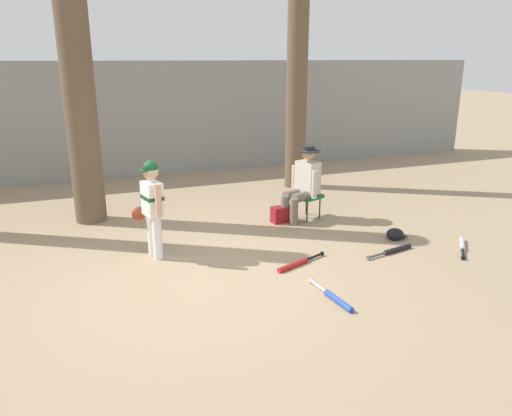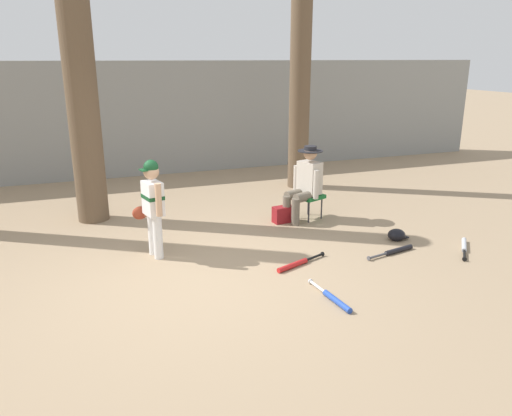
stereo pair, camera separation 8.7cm
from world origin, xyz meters
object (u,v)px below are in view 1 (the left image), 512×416
bat_black_composite (394,250)px  bat_blue_youth (335,298)px  tree_near_player (78,89)px  batting_helmet_black (395,234)px  tree_behind_spectator (297,68)px  bat_aluminum_silver (462,245)px  seated_spectator (303,181)px  bat_red_barrel (296,264)px  folding_stool (307,197)px  young_ballplayer (151,203)px  handbag_beside_stool (282,214)px

bat_black_composite → bat_blue_youth: size_ratio=1.01×
tree_near_player → batting_helmet_black: (4.08, -2.50, -2.01)m
tree_behind_spectator → bat_blue_youth: size_ratio=6.68×
tree_behind_spectator → bat_black_composite: size_ratio=6.61×
tree_behind_spectator → bat_aluminum_silver: (0.72, -3.96, -2.31)m
tree_behind_spectator → batting_helmet_black: (0.04, -3.35, -2.27)m
bat_blue_youth → seated_spectator: bearing=71.1°
bat_red_barrel → batting_helmet_black: batting_helmet_black is taller
tree_near_player → bat_red_barrel: bearing=-51.1°
folding_stool → batting_helmet_black: bearing=-60.4°
tree_near_player → seated_spectator: size_ratio=4.11×
bat_black_composite → bat_blue_youth: same height
young_ballplayer → bat_red_barrel: young_ballplayer is taller
bat_blue_youth → batting_helmet_black: batting_helmet_black is taller
young_ballplayer → seated_spectator: (2.53, 0.71, -0.10)m
seated_spectator → bat_red_barrel: bearing=-118.4°
tree_near_player → bat_blue_youth: bearing=-59.2°
young_ballplayer → folding_stool: size_ratio=2.54×
young_ballplayer → seated_spectator: young_ballplayer is taller
tree_near_player → batting_helmet_black: bearing=-31.5°
tree_near_player → tree_behind_spectator: size_ratio=0.93×
tree_near_player → bat_black_composite: (3.76, -2.92, -2.05)m
tree_near_player → batting_helmet_black: size_ratio=16.13×
seated_spectator → bat_blue_youth: seated_spectator is taller
seated_spectator → bat_red_barrel: seated_spectator is taller
bat_blue_youth → batting_helmet_black: (1.77, 1.37, 0.04)m
bat_black_composite → bat_aluminum_silver: bearing=-11.0°
tree_behind_spectator → young_ballplayer: (-3.34, -2.74, -1.60)m
seated_spectator → young_ballplayer: bearing=-164.3°
bat_black_composite → handbag_beside_stool: bearing=117.6°
bat_aluminum_silver → bat_blue_youth: size_ratio=0.79×
folding_stool → seated_spectator: size_ratio=0.43×
folding_stool → bat_blue_youth: bearing=-110.4°
tree_behind_spectator → bat_blue_youth: (-1.73, -4.71, -2.31)m
bat_black_composite → bat_blue_youth: 1.74m
seated_spectator → bat_aluminum_silver: (1.53, -1.93, -0.61)m
tree_near_player → handbag_beside_stool: size_ratio=14.52×
handbag_beside_stool → batting_helmet_black: (1.22, -1.31, -0.05)m
tree_near_player → seated_spectator: (3.22, -1.19, -1.45)m
seated_spectator → tree_near_player: bearing=159.8°
handbag_beside_stool → bat_red_barrel: (-0.54, -1.68, -0.10)m
bat_aluminum_silver → batting_helmet_black: bearing=137.6°
handbag_beside_stool → bat_blue_youth: 2.74m
tree_near_player → folding_stool: tree_near_player is taller
bat_blue_youth → handbag_beside_stool: bearing=78.4°
tree_behind_spectator → handbag_beside_stool: tree_behind_spectator is taller
tree_near_player → tree_behind_spectator: (4.04, 0.85, 0.26)m
folding_stool → bat_black_composite: (0.45, -1.77, -0.33)m
bat_aluminum_silver → batting_helmet_black: batting_helmet_black is taller
young_ballplayer → folding_stool: 2.75m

